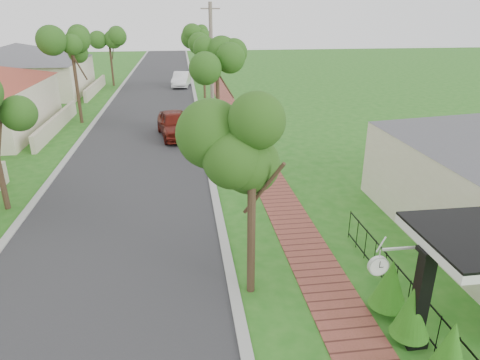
{
  "coord_description": "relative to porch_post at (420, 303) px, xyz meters",
  "views": [
    {
      "loc": [
        -0.5,
        -8.27,
        7.2
      ],
      "look_at": [
        1.43,
        6.03,
        1.5
      ],
      "focal_mm": 32.0,
      "sensor_mm": 36.0,
      "label": 1
    }
  ],
  "objects": [
    {
      "name": "near_tree",
      "position": [
        -3.43,
        2.5,
        2.79
      ],
      "size": [
        1.92,
        1.92,
        4.93
      ],
      "color": "#382619",
      "rests_on": "ground"
    },
    {
      "name": "road",
      "position": [
        -7.55,
        21.0,
        -1.12
      ],
      "size": [
        7.0,
        120.0,
        0.02
      ],
      "primitive_type": "cube",
      "color": "#28282B",
      "rests_on": "ground"
    },
    {
      "name": "parked_car_red",
      "position": [
        -5.55,
        18.48,
        -0.32
      ],
      "size": [
        2.63,
        4.92,
        1.59
      ],
      "primitive_type": "imported",
      "rotation": [
        0.0,
        0.0,
        0.17
      ],
      "color": "#5F160E",
      "rests_on": "ground"
    },
    {
      "name": "station_clock",
      "position": [
        -0.87,
        0.4,
        0.83
      ],
      "size": [
        1.08,
        0.13,
        0.67
      ],
      "color": "silver",
      "rests_on": "ground"
    },
    {
      "name": "utility_pole",
      "position": [
        -3.08,
        21.0,
        2.82
      ],
      "size": [
        1.2,
        0.24,
        7.76
      ],
      "color": "#78685E",
      "rests_on": "ground"
    },
    {
      "name": "sidewalk",
      "position": [
        -1.3,
        21.0,
        -1.12
      ],
      "size": [
        1.5,
        120.0,
        0.03
      ],
      "primitive_type": "cube",
      "color": "brown",
      "rests_on": "ground"
    },
    {
      "name": "hedge_row",
      "position": [
        -0.1,
        -0.81,
        -0.24
      ],
      "size": [
        0.85,
        4.64,
        2.21
      ],
      "color": "#215911",
      "rests_on": "ground"
    },
    {
      "name": "far_house_grey",
      "position": [
        -19.52,
        35.0,
        1.22
      ],
      "size": [
        15.56,
        15.56,
        4.6
      ],
      "color": "beige",
      "rests_on": "ground"
    },
    {
      "name": "kerb_left",
      "position": [
        -11.2,
        21.0,
        -1.12
      ],
      "size": [
        0.3,
        120.0,
        0.1
      ],
      "primitive_type": "cube",
      "color": "#9E9E99",
      "rests_on": "ground"
    },
    {
      "name": "street_trees",
      "position": [
        -7.42,
        27.84,
        3.42
      ],
      "size": [
        10.7,
        37.65,
        5.89
      ],
      "color": "#382619",
      "rests_on": "ground"
    },
    {
      "name": "ground",
      "position": [
        -4.55,
        1.0,
        -1.12
      ],
      "size": [
        160.0,
        160.0,
        0.0
      ],
      "primitive_type": "plane",
      "color": "#206217",
      "rests_on": "ground"
    },
    {
      "name": "parked_car_white",
      "position": [
        -5.05,
        37.45,
        -0.4
      ],
      "size": [
        2.1,
        4.56,
        1.45
      ],
      "primitive_type": "imported",
      "rotation": [
        0.0,
        0.0,
        -0.13
      ],
      "color": "white",
      "rests_on": "ground"
    },
    {
      "name": "kerb_right",
      "position": [
        -3.9,
        21.0,
        -1.12
      ],
      "size": [
        0.3,
        120.0,
        0.1
      ],
      "primitive_type": "cube",
      "color": "#9E9E99",
      "rests_on": "ground"
    },
    {
      "name": "picket_fence",
      "position": [
        0.35,
        1.0,
        -0.59
      ],
      "size": [
        0.03,
        8.02,
        1.0
      ],
      "color": "black",
      "rests_on": "ground"
    },
    {
      "name": "porch_post",
      "position": [
        0.0,
        0.0,
        0.0
      ],
      "size": [
        0.48,
        0.48,
        2.52
      ],
      "color": "black",
      "rests_on": "ground"
    }
  ]
}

